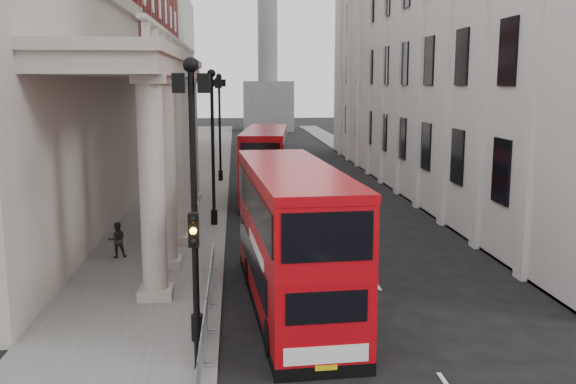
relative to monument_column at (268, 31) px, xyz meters
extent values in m
cube|color=slate|center=(-9.00, -62.00, -15.92)|extent=(6.00, 140.00, 0.12)
cube|color=slate|center=(7.50, -62.00, -15.92)|extent=(3.00, 140.00, 0.12)
cube|color=slate|center=(-6.05, -62.00, -15.91)|extent=(0.20, 140.00, 0.14)
cube|color=gray|center=(-16.50, -74.00, -9.98)|extent=(9.00, 28.00, 12.00)
cube|color=maroon|center=(-16.50, -44.00, -4.98)|extent=(9.00, 32.00, 22.00)
cube|color=gray|center=(-16.50, -12.00, -5.98)|extent=(9.00, 30.00, 20.00)
cube|color=beige|center=(10.00, -60.00, -3.48)|extent=(8.00, 55.00, 25.00)
cube|color=#60605E|center=(0.00, 0.00, -11.98)|extent=(8.00, 8.00, 8.00)
cylinder|color=black|center=(-6.60, -88.00, -15.46)|extent=(0.36, 0.36, 0.80)
cylinder|color=black|center=(-6.60, -88.00, -11.86)|extent=(0.18, 0.18, 8.00)
sphere|color=black|center=(-6.60, -88.00, -7.76)|extent=(0.44, 0.44, 0.44)
cube|color=black|center=(-6.25, -88.00, -8.26)|extent=(0.35, 0.35, 0.55)
cube|color=black|center=(-6.95, -88.00, -8.26)|extent=(0.35, 0.35, 0.55)
cylinder|color=black|center=(-6.60, -72.00, -15.46)|extent=(0.36, 0.36, 0.80)
cylinder|color=black|center=(-6.60, -72.00, -11.86)|extent=(0.18, 0.18, 8.00)
sphere|color=black|center=(-6.60, -72.00, -7.76)|extent=(0.44, 0.44, 0.44)
cube|color=black|center=(-6.25, -72.00, -8.26)|extent=(0.35, 0.35, 0.55)
cube|color=black|center=(-6.95, -72.00, -8.26)|extent=(0.35, 0.35, 0.55)
cylinder|color=black|center=(-6.60, -56.00, -15.46)|extent=(0.36, 0.36, 0.80)
cylinder|color=black|center=(-6.60, -56.00, -11.86)|extent=(0.18, 0.18, 8.00)
sphere|color=black|center=(-6.60, -56.00, -7.76)|extent=(0.44, 0.44, 0.44)
cube|color=black|center=(-6.25, -56.00, -8.26)|extent=(0.35, 0.35, 0.55)
cube|color=black|center=(-6.95, -56.00, -8.26)|extent=(0.35, 0.35, 0.55)
cylinder|color=black|center=(-6.50, -90.00, -14.16)|extent=(0.12, 0.12, 3.40)
cube|color=black|center=(-6.50, -90.00, -12.01)|extent=(0.28, 0.22, 0.90)
sphere|color=black|center=(-6.50, -90.13, -11.71)|extent=(0.18, 0.18, 0.18)
sphere|color=orange|center=(-6.50, -90.13, -12.01)|extent=(0.18, 0.18, 0.18)
sphere|color=black|center=(-6.50, -90.13, -12.31)|extent=(0.18, 0.18, 0.18)
cube|color=gray|center=(-6.35, -90.95, -15.31)|extent=(0.50, 2.30, 1.10)
cube|color=gray|center=(-6.35, -88.60, -15.31)|extent=(0.50, 2.30, 1.10)
cube|color=gray|center=(-6.35, -86.25, -15.31)|extent=(0.50, 2.30, 1.10)
cube|color=gray|center=(-6.35, -83.90, -15.31)|extent=(0.50, 2.30, 1.10)
cube|color=gray|center=(-6.35, -81.55, -15.31)|extent=(0.50, 2.30, 1.10)
cube|color=#B5080E|center=(-3.49, -85.00, -14.52)|extent=(3.50, 11.54, 2.17)
cube|color=#B5080E|center=(-3.49, -85.00, -12.27)|extent=(3.50, 11.54, 1.90)
cube|color=#B5080E|center=(-3.49, -85.00, -11.19)|extent=(3.54, 11.58, 0.27)
cube|color=black|center=(-3.49, -85.00, -15.79)|extent=(3.52, 11.54, 0.38)
cube|color=black|center=(-3.49, -85.00, -14.25)|extent=(3.41, 9.38, 1.08)
cube|color=black|center=(-3.49, -85.00, -12.16)|extent=(3.52, 10.89, 1.19)
cube|color=white|center=(-3.09, -90.66, -15.28)|extent=(2.27, 0.22, 0.49)
cube|color=yellow|center=(-3.09, -90.67, -15.63)|extent=(0.60, 0.08, 0.14)
cylinder|color=black|center=(-4.43, -89.03, -15.44)|extent=(0.42, 1.11, 1.08)
cylinder|color=black|center=(-1.99, -88.86, -15.44)|extent=(0.42, 1.11, 1.08)
cylinder|color=black|center=(-4.89, -82.44, -15.44)|extent=(0.42, 1.11, 1.08)
cylinder|color=black|center=(-2.45, -82.27, -15.44)|extent=(0.42, 1.11, 1.08)
cube|color=#9F070D|center=(-3.42, -64.14, -14.58)|extent=(3.69, 11.10, 2.07)
cube|color=#9F070D|center=(-3.42, -64.14, -12.43)|extent=(3.69, 11.10, 1.81)
cube|color=#9F070D|center=(-3.42, -64.14, -11.39)|extent=(3.74, 11.14, 0.26)
cube|color=black|center=(-3.42, -64.14, -15.80)|extent=(3.71, 11.10, 0.36)
cube|color=black|center=(-3.42, -64.14, -14.32)|extent=(3.54, 9.04, 1.04)
cube|color=black|center=(-3.42, -64.14, -12.33)|extent=(3.69, 10.48, 1.14)
cube|color=white|center=(-3.98, -69.55, -15.31)|extent=(2.17, 0.28, 0.47)
cube|color=yellow|center=(-3.98, -69.56, -15.65)|extent=(0.57, 0.10, 0.13)
cylinder|color=black|center=(-4.98, -67.79, -15.46)|extent=(0.44, 1.07, 1.04)
cylinder|color=black|center=(-2.65, -68.03, -15.46)|extent=(0.44, 1.07, 1.04)
cylinder|color=black|center=(-4.33, -61.50, -15.46)|extent=(0.44, 1.07, 1.04)
cylinder|color=black|center=(-2.00, -61.74, -15.46)|extent=(0.44, 1.07, 1.04)
imported|color=black|center=(-9.20, -74.94, -14.97)|extent=(0.76, 0.63, 1.79)
imported|color=#282420|center=(-10.64, -78.39, -15.07)|extent=(0.90, 0.78, 1.58)
imported|color=black|center=(-9.63, -72.34, -15.07)|extent=(0.89, 0.71, 1.58)
camera|label=1|loc=(-5.38, -106.35, -8.25)|focal=40.00mm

